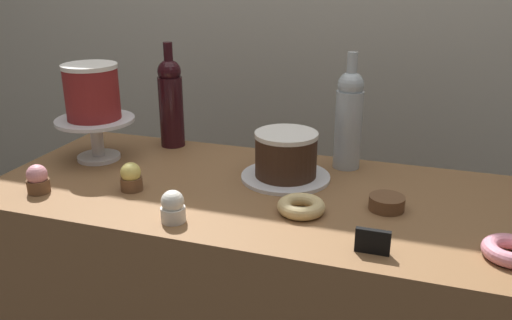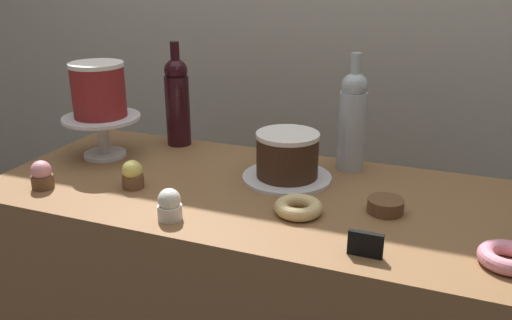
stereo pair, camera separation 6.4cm
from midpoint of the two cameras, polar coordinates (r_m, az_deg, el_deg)
back_wall at (r=2.11m, az=6.95°, el=16.00°), size 6.00×0.05×2.60m
cake_stand_pedestal at (r=1.62m, az=-17.90°, el=2.94°), size 0.23×0.23×0.12m
white_layer_cake at (r=1.59m, az=-18.36°, el=6.99°), size 0.16×0.16×0.16m
silver_serving_platter at (r=1.43m, az=1.92°, el=-1.83°), size 0.24×0.24×0.01m
chocolate_round_cake at (r=1.41m, az=1.95°, el=0.64°), size 0.17×0.17×0.12m
wine_bottle_clear at (r=1.49m, az=8.74°, el=4.48°), size 0.08×0.08×0.33m
wine_bottle_dark_red at (r=1.68m, az=-10.23°, el=6.24°), size 0.08×0.08×0.33m
cupcake_lemon at (r=1.39m, az=-14.58°, el=-1.82°), size 0.06×0.06×0.07m
cupcake_strawberry at (r=1.45m, az=-23.61°, el=-1.95°), size 0.06×0.06×0.07m
cupcake_vanilla at (r=1.21m, az=-10.45°, el=-5.01°), size 0.06×0.06×0.07m
donut_pink at (r=1.15m, az=24.33°, el=-8.91°), size 0.11×0.11×0.03m
donut_glazed at (r=1.24m, az=3.41°, el=-5.02°), size 0.11×0.11×0.03m
cookie_stack at (r=1.28m, az=12.50°, el=-4.54°), size 0.08×0.08×0.03m
price_sign_chalkboard at (r=1.08m, az=10.78°, el=-8.62°), size 0.07×0.01×0.05m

